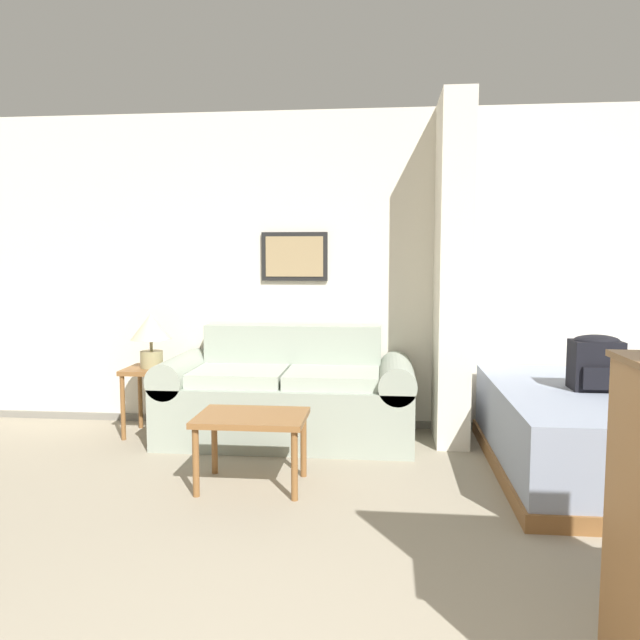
# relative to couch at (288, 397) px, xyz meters

# --- Properties ---
(wall_back) EXTENTS (7.38, 0.16, 2.60)m
(wall_back) POSITION_rel_couch_xyz_m (0.41, 0.49, 0.96)
(wall_back) COLOR silver
(wall_back) RESTS_ON ground_plane
(wall_partition_pillar) EXTENTS (0.24, 0.62, 2.60)m
(wall_partition_pillar) POSITION_rel_couch_xyz_m (1.25, 0.12, 0.97)
(wall_partition_pillar) COLOR silver
(wall_partition_pillar) RESTS_ON ground_plane
(couch) EXTENTS (1.95, 0.84, 0.86)m
(couch) POSITION_rel_couch_xyz_m (0.00, 0.00, 0.00)
(couch) COLOR #99A393
(couch) RESTS_ON ground_plane
(coffee_table) EXTENTS (0.67, 0.49, 0.45)m
(coffee_table) POSITION_rel_couch_xyz_m (-0.06, -1.02, 0.06)
(coffee_table) COLOR brown
(coffee_table) RESTS_ON ground_plane
(side_table) EXTENTS (0.41, 0.41, 0.54)m
(side_table) POSITION_rel_couch_xyz_m (-1.09, 0.02, 0.11)
(side_table) COLOR brown
(side_table) RESTS_ON ground_plane
(table_lamp) EXTENTS (0.32, 0.32, 0.43)m
(table_lamp) POSITION_rel_couch_xyz_m (-1.09, 0.02, 0.49)
(table_lamp) COLOR tan
(table_lamp) RESTS_ON side_table
(bed) EXTENTS (1.78, 1.92, 0.55)m
(bed) POSITION_rel_couch_xyz_m (2.36, -0.57, -0.05)
(bed) COLOR brown
(bed) RESTS_ON ground_plane
(backpack) EXTENTS (0.31, 0.25, 0.36)m
(backpack) POSITION_rel_couch_xyz_m (2.10, -0.56, 0.41)
(backpack) COLOR black
(backpack) RESTS_ON bed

